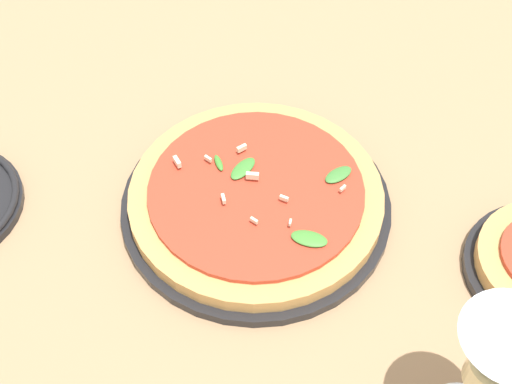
{
  "coord_description": "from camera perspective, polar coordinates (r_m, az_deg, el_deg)",
  "views": [
    {
      "loc": [
        -0.11,
        -0.52,
        0.64
      ],
      "look_at": [
        -0.03,
        -0.03,
        0.03
      ],
      "focal_mm": 50.0,
      "sensor_mm": 36.0,
      "label": 1
    }
  ],
  "objects": [
    {
      "name": "ground_plane",
      "position": [
        0.83,
        1.43,
        0.48
      ],
      "size": [
        6.0,
        6.0,
        0.0
      ],
      "primitive_type": "plane",
      "color": "#9E7A56"
    },
    {
      "name": "pizza_arugula_main",
      "position": [
        0.79,
        0.01,
        -0.6
      ],
      "size": [
        0.3,
        0.3,
        0.05
      ],
      "color": "black",
      "rests_on": "ground_plane"
    },
    {
      "name": "wine_glass",
      "position": [
        0.6,
        18.81,
        -12.87
      ],
      "size": [
        0.08,
        0.08,
        0.17
      ],
      "color": "white",
      "rests_on": "ground_plane"
    }
  ]
}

